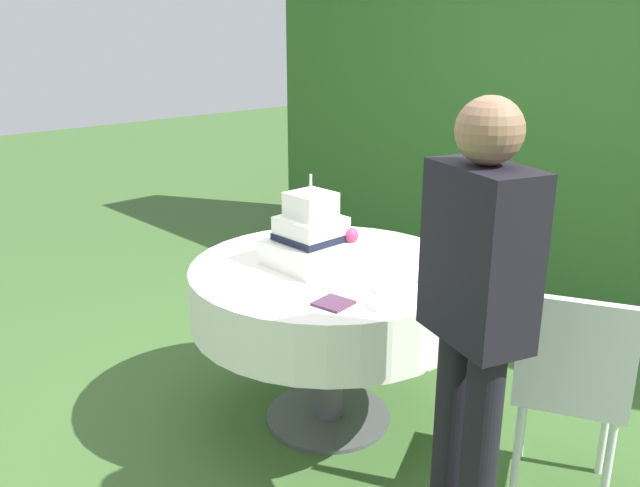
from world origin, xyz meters
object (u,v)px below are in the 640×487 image
object	(u,v)px
serving_plate_right	(387,305)
standing_person	(475,314)
serving_plate_near	(425,277)
serving_plate_left	(329,241)
napkin_stack	(333,303)
cake_table	(329,294)
garden_chair	(571,378)
serving_plate_far	(388,289)
wedding_cake	(312,238)

from	to	relation	value
serving_plate_right	standing_person	distance (m)	0.50
serving_plate_near	serving_plate_left	distance (m)	0.64
napkin_stack	serving_plate_right	bearing A→B (deg)	40.71
cake_table	serving_plate_left	world-z (taller)	serving_plate_left
serving_plate_right	garden_chair	world-z (taller)	garden_chair
standing_person	napkin_stack	bearing A→B (deg)	-178.89
serving_plate_far	serving_plate_left	distance (m)	0.66
serving_plate_far	cake_table	bearing A→B (deg)	175.79
serving_plate_left	serving_plate_right	world-z (taller)	same
cake_table	napkin_stack	size ratio (longest dim) A/B	9.73
wedding_cake	napkin_stack	distance (m)	0.47
cake_table	serving_plate_far	bearing A→B (deg)	-4.21
napkin_stack	serving_plate_far	bearing A→B (deg)	79.58
cake_table	standing_person	world-z (taller)	standing_person
standing_person	serving_plate_left	bearing A→B (deg)	156.31
cake_table	serving_plate_left	distance (m)	0.37
garden_chair	standing_person	size ratio (longest dim) A/B	0.56
cake_table	garden_chair	size ratio (longest dim) A/B	1.39
serving_plate_near	serving_plate_left	world-z (taller)	same
serving_plate_near	serving_plate_right	size ratio (longest dim) A/B	0.79
cake_table	serving_plate_left	size ratio (longest dim) A/B	10.29
napkin_stack	standing_person	xyz separation A→B (m)	(0.61, 0.01, 0.15)
garden_chair	serving_plate_right	bearing A→B (deg)	-144.10
napkin_stack	standing_person	bearing A→B (deg)	1.11
cake_table	napkin_stack	bearing A→B (deg)	-42.19
wedding_cake	serving_plate_left	xyz separation A→B (m)	(-0.17, 0.28, -0.12)
wedding_cake	napkin_stack	xyz separation A→B (m)	(0.39, -0.25, -0.12)
cake_table	serving_plate_far	distance (m)	0.39
serving_plate_near	garden_chair	world-z (taller)	garden_chair
serving_plate_left	serving_plate_near	bearing A→B (deg)	-5.19
serving_plate_near	serving_plate_right	bearing A→B (deg)	-76.59
garden_chair	cake_table	bearing A→B (deg)	-166.46
napkin_stack	wedding_cake	bearing A→B (deg)	147.41
serving_plate_near	napkin_stack	xyz separation A→B (m)	(-0.07, -0.47, -0.00)
napkin_stack	cake_table	bearing A→B (deg)	137.81
cake_table	wedding_cake	size ratio (longest dim) A/B	3.03
cake_table	serving_plate_far	xyz separation A→B (m)	(0.37, -0.03, 0.14)
serving_plate_left	napkin_stack	xyz separation A→B (m)	(0.56, -0.53, -0.00)
wedding_cake	serving_plate_far	distance (m)	0.45
serving_plate_far	napkin_stack	xyz separation A→B (m)	(-0.05, -0.26, -0.00)
serving_plate_left	standing_person	distance (m)	1.29
serving_plate_far	standing_person	world-z (taller)	standing_person
serving_plate_near	cake_table	bearing A→B (deg)	-155.54
serving_plate_left	standing_person	xyz separation A→B (m)	(1.17, -0.51, 0.15)
serving_plate_near	serving_plate_left	size ratio (longest dim) A/B	0.97
cake_table	serving_plate_left	bearing A→B (deg)	135.39
cake_table	napkin_stack	xyz separation A→B (m)	(0.32, -0.29, 0.14)
serving_plate_far	standing_person	distance (m)	0.64
serving_plate_far	serving_plate_right	distance (m)	0.17
cake_table	serving_plate_right	bearing A→B (deg)	-18.25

